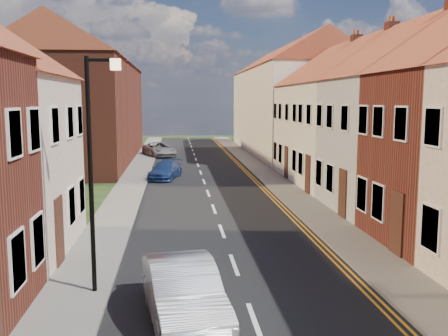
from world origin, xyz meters
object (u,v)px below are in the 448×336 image
car_far (165,170)px  car_distant (159,149)px  car_mid (183,293)px  lamppost (94,161)px

car_far → car_distant: (-0.78, 13.16, 0.08)m
car_mid → car_distant: car_mid is taller
lamppost → car_distant: bearing=88.9°
car_mid → car_far: (-0.79, 21.31, -0.15)m
lamppost → car_far: size_ratio=1.55×
lamppost → car_mid: lamppost is taller
lamppost → car_distant: lamppost is taller
car_mid → car_far: bearing=83.2°
lamppost → car_mid: size_ratio=1.39×
car_distant → lamppost: bearing=-110.3°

